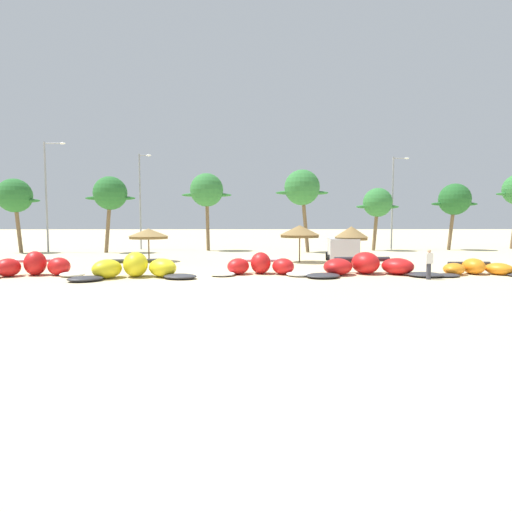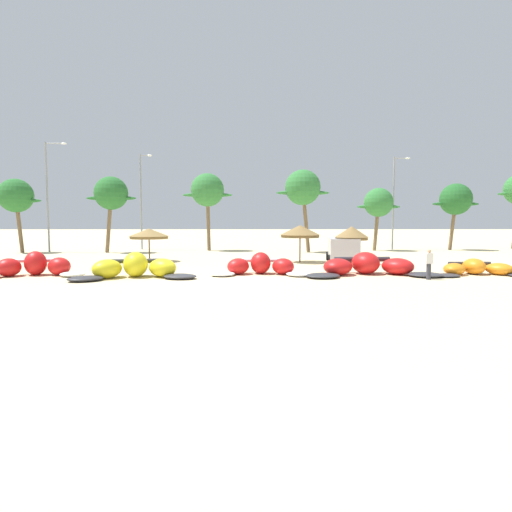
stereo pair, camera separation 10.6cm
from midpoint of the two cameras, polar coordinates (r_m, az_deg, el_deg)
The scene contains 20 objects.
ground_plane at distance 24.35m, azimuth -7.06°, elevation -2.74°, with size 260.00×260.00×0.00m, color beige.
kite_far_left at distance 27.60m, azimuth -27.27°, elevation -1.25°, with size 5.91×3.41×1.38m.
kite_left at distance 24.70m, azimuth -15.72°, elevation -1.53°, with size 6.88×3.79×1.39m.
kite_left_of_center at distance 25.26m, azimuth 0.49°, elevation -1.33°, with size 6.02×2.80×1.27m.
kite_center at distance 25.91m, azimuth 14.36°, elevation -1.30°, with size 8.14×3.90×1.29m.
kite_right_of_center at distance 28.09m, azimuth 26.88°, elevation -1.49°, with size 6.16×2.82×0.93m.
beach_umbrella_near_van at distance 34.08m, azimuth -14.03°, elevation 2.87°, with size 3.03×3.03×2.53m.
beach_umbrella_middle at distance 32.71m, azimuth 5.67°, elevation 3.25°, with size 3.01×3.01×2.79m.
beach_umbrella_near_palms at distance 32.04m, azimuth 12.32°, elevation 2.96°, with size 2.42×2.42×2.72m.
parked_van at distance 33.28m, azimuth 11.16°, elevation 1.08°, with size 2.76×5.25×1.84m.
person_near_kites at distance 24.78m, azimuth 21.66°, elevation -1.00°, with size 0.36×0.24×1.62m.
palm_leftmost at distance 48.14m, azimuth -29.21°, elevation 6.87°, with size 4.89×3.26×7.17m.
palm_left at distance 44.64m, azimuth -18.69°, elevation 7.74°, with size 4.84×3.23×7.39m.
palm_left_of_gap at distance 45.61m, azimuth -6.57°, elevation 8.53°, with size 5.16×3.44×8.00m.
palm_center_left at distance 43.30m, azimuth 6.01°, elevation 8.86°, with size 5.23×3.49×8.12m.
palm_center_right at distance 47.07m, azimuth 15.63°, elevation 6.71°, with size 4.51×3.00×6.51m.
palm_right_of_gap at distance 50.80m, azimuth 24.59°, elevation 6.73°, with size 4.98×3.32×7.04m.
lamppost_west at distance 47.76m, azimuth -25.76°, elevation 7.66°, with size 2.16×0.24×10.80m.
lamppost_west_center at distance 48.59m, azimuth -14.95°, elevation 7.45°, with size 1.38×0.24×10.22m.
lamppost_east_center at distance 49.07m, azimuth 17.58°, elevation 7.22°, with size 1.78×0.24×9.89m.
Camera 1 is at (2.51, -24.01, 3.14)m, focal length 30.43 mm.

